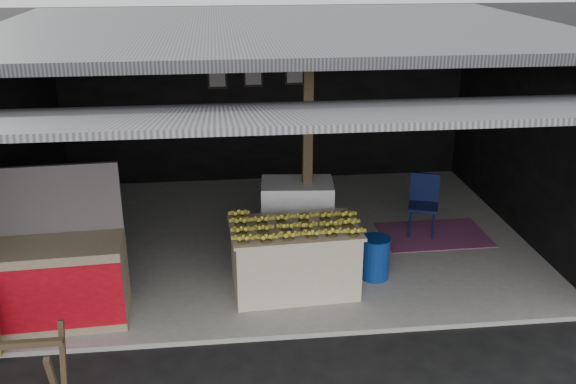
{
  "coord_description": "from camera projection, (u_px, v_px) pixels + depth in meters",
  "views": [
    {
      "loc": [
        -0.81,
        -5.81,
        3.98
      ],
      "look_at": [
        0.01,
        1.55,
        1.1
      ],
      "focal_mm": 40.0,
      "sensor_mm": 36.0,
      "label": 1
    }
  ],
  "objects": [
    {
      "name": "ground",
      "position": [
        303.0,
        339.0,
        6.91
      ],
      "size": [
        80.0,
        80.0,
        0.0
      ],
      "primitive_type": "plane",
      "color": "black",
      "rests_on": "ground"
    },
    {
      "name": "concrete_slab",
      "position": [
        280.0,
        237.0,
        9.21
      ],
      "size": [
        7.0,
        5.0,
        0.06
      ],
      "primitive_type": "cube",
      "color": "gray",
      "rests_on": "ground"
    },
    {
      "name": "shophouse",
      "position": [
        277.0,
        90.0,
        8.75
      ],
      "size": [
        7.4,
        7.29,
        3.02
      ],
      "color": "black",
      "rests_on": "ground"
    },
    {
      "name": "banana_table",
      "position": [
        294.0,
        258.0,
        7.64
      ],
      "size": [
        1.55,
        1.0,
        0.83
      ],
      "rotation": [
        0.0,
        0.0,
        0.05
      ],
      "color": "beige",
      "rests_on": "concrete_slab"
    },
    {
      "name": "banana_pile",
      "position": [
        294.0,
        220.0,
        7.46
      ],
      "size": [
        1.42,
        0.9,
        0.16
      ],
      "primitive_type": null,
      "rotation": [
        0.0,
        0.0,
        0.05
      ],
      "color": "gold",
      "rests_on": "banana_table"
    },
    {
      "name": "white_crate",
      "position": [
        297.0,
        219.0,
        8.48
      ],
      "size": [
        0.98,
        0.71,
        1.03
      ],
      "rotation": [
        0.0,
        0.0,
        -0.09
      ],
      "color": "white",
      "rests_on": "concrete_slab"
    },
    {
      "name": "neighbor_stall",
      "position": [
        48.0,
        279.0,
        6.96
      ],
      "size": [
        1.7,
        0.84,
        1.71
      ],
      "rotation": [
        0.0,
        0.0,
        0.06
      ],
      "color": "#998466",
      "rests_on": "concrete_slab"
    },
    {
      "name": "sawhorse",
      "position": [
        23.0,
        367.0,
        5.69
      ],
      "size": [
        0.75,
        0.65,
        0.73
      ],
      "rotation": [
        0.0,
        0.0,
        0.01
      ],
      "color": "#4B3925",
      "rests_on": "ground"
    },
    {
      "name": "water_barrel",
      "position": [
        375.0,
        259.0,
        7.96
      ],
      "size": [
        0.35,
        0.35,
        0.51
      ],
      "primitive_type": "cylinder",
      "color": "navy",
      "rests_on": "concrete_slab"
    },
    {
      "name": "plastic_chair",
      "position": [
        424.0,
        199.0,
        9.15
      ],
      "size": [
        0.52,
        0.52,
        0.86
      ],
      "rotation": [
        0.0,
        0.0,
        -0.33
      ],
      "color": "#091136",
      "rests_on": "concrete_slab"
    },
    {
      "name": "magenta_rug",
      "position": [
        434.0,
        235.0,
        9.22
      ],
      "size": [
        1.52,
        1.03,
        0.01
      ],
      "primitive_type": "cube",
      "rotation": [
        0.0,
        0.0,
        0.02
      ],
      "color": "#731957",
      "rests_on": "concrete_slab"
    },
    {
      "name": "picture_frames",
      "position": [
        255.0,
        74.0,
        10.72
      ],
      "size": [
        1.62,
        0.04,
        0.46
      ],
      "color": "black",
      "rests_on": "shophouse"
    }
  ]
}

